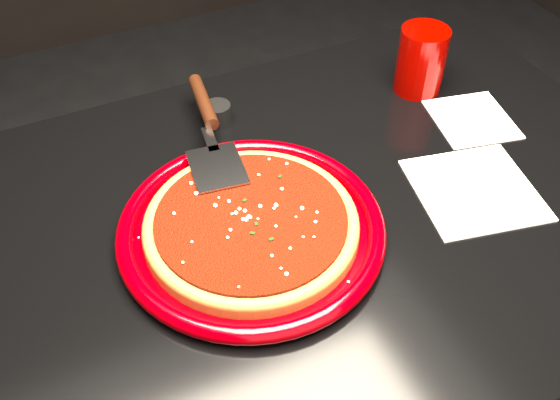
# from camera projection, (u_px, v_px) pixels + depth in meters

# --- Properties ---
(table) EXTENTS (1.20, 0.80, 0.75)m
(table) POSITION_uv_depth(u_px,v_px,m) (296.00, 348.00, 1.20)
(table) COLOR black
(table) RESTS_ON floor
(plate) EXTENTS (0.43, 0.43, 0.03)m
(plate) POSITION_uv_depth(u_px,v_px,m) (251.00, 229.00, 0.90)
(plate) COLOR #740004
(plate) RESTS_ON table
(pizza_crust) EXTENTS (0.34, 0.34, 0.02)m
(pizza_crust) POSITION_uv_depth(u_px,v_px,m) (251.00, 226.00, 0.89)
(pizza_crust) COLOR brown
(pizza_crust) RESTS_ON plate
(pizza_crust_rim) EXTENTS (0.34, 0.34, 0.02)m
(pizza_crust_rim) POSITION_uv_depth(u_px,v_px,m) (251.00, 223.00, 0.89)
(pizza_crust_rim) COLOR brown
(pizza_crust_rim) RESTS_ON plate
(pizza_sauce) EXTENTS (0.30, 0.30, 0.01)m
(pizza_sauce) POSITION_uv_depth(u_px,v_px,m) (251.00, 220.00, 0.88)
(pizza_sauce) COLOR #641508
(pizza_sauce) RESTS_ON plate
(parmesan_dusting) EXTENTS (0.27, 0.27, 0.01)m
(parmesan_dusting) POSITION_uv_depth(u_px,v_px,m) (251.00, 216.00, 0.88)
(parmesan_dusting) COLOR #FBF2C6
(parmesan_dusting) RESTS_ON plate
(basil_flecks) EXTENTS (0.24, 0.24, 0.00)m
(basil_flecks) POSITION_uv_depth(u_px,v_px,m) (251.00, 217.00, 0.88)
(basil_flecks) COLOR black
(basil_flecks) RESTS_ON plate
(pizza_server) EXTENTS (0.14, 0.35, 0.03)m
(pizza_server) POSITION_uv_depth(u_px,v_px,m) (211.00, 129.00, 1.01)
(pizza_server) COLOR #B4B6BA
(pizza_server) RESTS_ON plate
(cup) EXTENTS (0.11, 0.11, 0.12)m
(cup) POSITION_uv_depth(u_px,v_px,m) (421.00, 60.00, 1.13)
(cup) COLOR #850200
(cup) RESTS_ON table
(napkin_a) EXTENTS (0.22, 0.22, 0.00)m
(napkin_a) POSITION_uv_depth(u_px,v_px,m) (474.00, 190.00, 0.97)
(napkin_a) COLOR white
(napkin_a) RESTS_ON table
(napkin_b) EXTENTS (0.16, 0.17, 0.00)m
(napkin_b) POSITION_uv_depth(u_px,v_px,m) (472.00, 119.00, 1.10)
(napkin_b) COLOR white
(napkin_b) RESTS_ON table
(ramekin) EXTENTS (0.05, 0.05, 0.04)m
(ramekin) POSITION_uv_depth(u_px,v_px,m) (218.00, 114.00, 1.09)
(ramekin) COLOR black
(ramekin) RESTS_ON table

